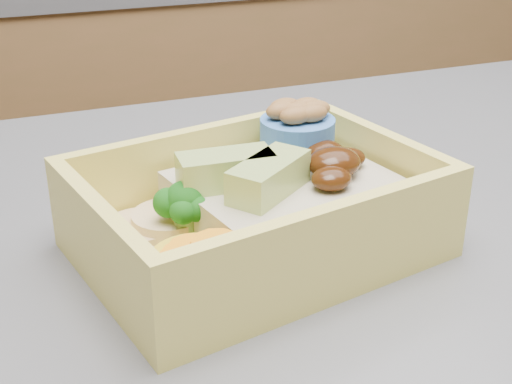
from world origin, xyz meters
name	(u,v)px	position (x,y,z in m)	size (l,w,h in m)	color
bento_box	(263,208)	(0.12, 0.02, 0.95)	(0.22, 0.18, 0.07)	#EBDA61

